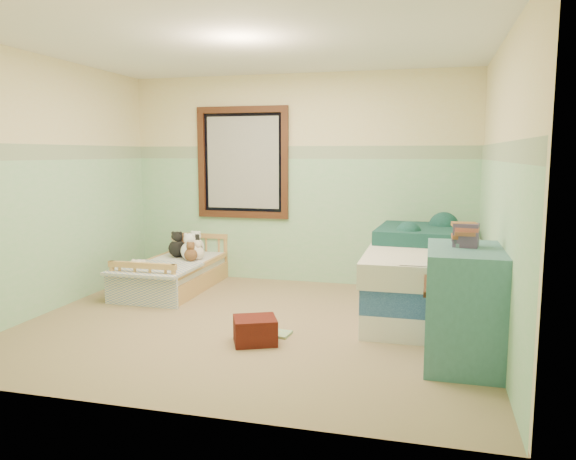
% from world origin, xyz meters
% --- Properties ---
extents(floor, '(4.20, 3.60, 0.02)m').
position_xyz_m(floor, '(0.00, 0.00, -0.01)').
color(floor, '#816E50').
rests_on(floor, ground).
extents(ceiling, '(4.20, 3.60, 0.02)m').
position_xyz_m(ceiling, '(0.00, 0.00, 2.51)').
color(ceiling, white).
rests_on(ceiling, wall_back).
extents(wall_back, '(4.20, 0.04, 2.50)m').
position_xyz_m(wall_back, '(0.00, 1.80, 1.25)').
color(wall_back, beige).
rests_on(wall_back, floor).
extents(wall_front, '(4.20, 0.04, 2.50)m').
position_xyz_m(wall_front, '(0.00, -1.80, 1.25)').
color(wall_front, beige).
rests_on(wall_front, floor).
extents(wall_left, '(0.04, 3.60, 2.50)m').
position_xyz_m(wall_left, '(-2.10, 0.00, 1.25)').
color(wall_left, beige).
rests_on(wall_left, floor).
extents(wall_right, '(0.04, 3.60, 2.50)m').
position_xyz_m(wall_right, '(2.10, 0.00, 1.25)').
color(wall_right, beige).
rests_on(wall_right, floor).
extents(wainscot_mint, '(4.20, 0.01, 1.50)m').
position_xyz_m(wainscot_mint, '(0.00, 1.79, 0.75)').
color(wainscot_mint, '#87CC90').
rests_on(wainscot_mint, floor).
extents(border_strip, '(4.20, 0.01, 0.15)m').
position_xyz_m(border_strip, '(0.00, 1.79, 1.57)').
color(border_strip, slate).
rests_on(border_strip, wall_back).
extents(window_frame, '(1.16, 0.06, 1.36)m').
position_xyz_m(window_frame, '(-0.70, 1.76, 1.45)').
color(window_frame, '#431C11').
rests_on(window_frame, wall_back).
extents(window_blinds, '(0.92, 0.01, 1.12)m').
position_xyz_m(window_blinds, '(-0.70, 1.77, 1.45)').
color(window_blinds, '#B9B9B1').
rests_on(window_blinds, window_frame).
extents(toddler_bed_frame, '(0.76, 1.53, 0.20)m').
position_xyz_m(toddler_bed_frame, '(-1.30, 1.05, 0.10)').
color(toddler_bed_frame, '#B58443').
rests_on(toddler_bed_frame, floor).
extents(toddler_mattress, '(0.70, 1.46, 0.12)m').
position_xyz_m(toddler_mattress, '(-1.30, 1.05, 0.26)').
color(toddler_mattress, white).
rests_on(toddler_mattress, toddler_bed_frame).
extents(patchwork_quilt, '(0.83, 0.76, 0.03)m').
position_xyz_m(patchwork_quilt, '(-1.30, 0.57, 0.33)').
color(patchwork_quilt, '#6B88BF').
rests_on(patchwork_quilt, toddler_mattress).
extents(plush_bed_brown, '(0.18, 0.18, 0.18)m').
position_xyz_m(plush_bed_brown, '(-1.45, 1.55, 0.41)').
color(plush_bed_brown, brown).
rests_on(plush_bed_brown, toddler_mattress).
extents(plush_bed_white, '(0.20, 0.20, 0.20)m').
position_xyz_m(plush_bed_white, '(-1.25, 1.55, 0.42)').
color(plush_bed_white, white).
rests_on(plush_bed_white, toddler_mattress).
extents(plush_bed_tan, '(0.21, 0.21, 0.21)m').
position_xyz_m(plush_bed_tan, '(-1.40, 1.33, 0.42)').
color(plush_bed_tan, tan).
rests_on(plush_bed_tan, toddler_mattress).
extents(plush_bed_dark, '(0.20, 0.20, 0.20)m').
position_xyz_m(plush_bed_dark, '(-1.17, 1.33, 0.42)').
color(plush_bed_dark, black).
rests_on(plush_bed_dark, toddler_mattress).
extents(plush_floor_cream, '(0.27, 0.27, 0.27)m').
position_xyz_m(plush_floor_cream, '(-1.55, 0.69, 0.14)').
color(plush_floor_cream, '#F6E5D0').
rests_on(plush_floor_cream, floor).
extents(plush_floor_tan, '(0.23, 0.23, 0.23)m').
position_xyz_m(plush_floor_tan, '(-1.64, 0.82, 0.11)').
color(plush_floor_tan, tan).
rests_on(plush_floor_tan, floor).
extents(twin_bed_frame, '(1.09, 2.18, 0.22)m').
position_xyz_m(twin_bed_frame, '(1.55, 0.87, 0.11)').
color(twin_bed_frame, silver).
rests_on(twin_bed_frame, floor).
extents(twin_boxspring, '(1.09, 2.18, 0.22)m').
position_xyz_m(twin_boxspring, '(1.55, 0.87, 0.33)').
color(twin_boxspring, navy).
rests_on(twin_boxspring, twin_bed_frame).
extents(twin_mattress, '(1.13, 2.23, 0.22)m').
position_xyz_m(twin_mattress, '(1.55, 0.87, 0.55)').
color(twin_mattress, beige).
rests_on(twin_mattress, twin_boxspring).
extents(teal_blanket, '(0.99, 1.04, 0.14)m').
position_xyz_m(teal_blanket, '(1.50, 1.17, 0.73)').
color(teal_blanket, '#12312D').
rests_on(teal_blanket, twin_mattress).
extents(dresser, '(0.54, 0.87, 0.87)m').
position_xyz_m(dresser, '(1.82, -0.48, 0.44)').
color(dresser, '#3C6E73').
rests_on(dresser, floor).
extents(book_stack, '(0.20, 0.16, 0.18)m').
position_xyz_m(book_stack, '(1.82, -0.42, 0.96)').
color(book_stack, brown).
rests_on(book_stack, dresser).
extents(red_pillow, '(0.44, 0.42, 0.22)m').
position_xyz_m(red_pillow, '(0.18, -0.49, 0.11)').
color(red_pillow, maroon).
rests_on(red_pillow, floor).
extents(floor_book, '(0.27, 0.22, 0.02)m').
position_xyz_m(floor_book, '(0.29, -0.24, 0.01)').
color(floor_book, yellow).
rests_on(floor_book, floor).
extents(extra_plush_0, '(0.21, 0.21, 0.21)m').
position_xyz_m(extra_plush_0, '(-1.18, 1.22, 0.42)').
color(extra_plush_0, white).
rests_on(extra_plush_0, toddler_mattress).
extents(extra_plush_1, '(0.15, 0.15, 0.15)m').
position_xyz_m(extra_plush_1, '(-1.13, 1.14, 0.39)').
color(extra_plush_1, brown).
rests_on(extra_plush_1, toddler_mattress).
extents(extra_plush_2, '(0.16, 0.16, 0.16)m').
position_xyz_m(extra_plush_2, '(-1.09, 1.24, 0.40)').
color(extra_plush_2, '#F6E5D0').
rests_on(extra_plush_2, toddler_mattress).
extents(extra_plush_3, '(0.21, 0.21, 0.21)m').
position_xyz_m(extra_plush_3, '(-1.39, 1.33, 0.42)').
color(extra_plush_3, black).
rests_on(extra_plush_3, toddler_mattress).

